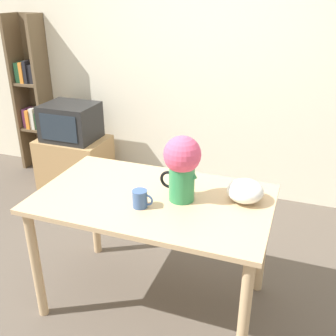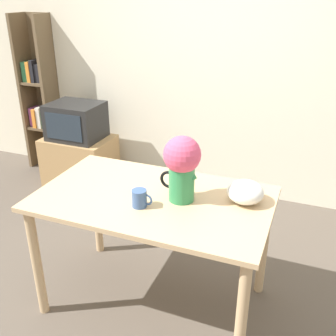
# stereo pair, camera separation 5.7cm
# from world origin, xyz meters

# --- Properties ---
(ground_plane) EXTENTS (12.00, 12.00, 0.00)m
(ground_plane) POSITION_xyz_m (0.00, 0.00, 0.00)
(ground_plane) COLOR brown
(wall_back) EXTENTS (8.00, 0.05, 2.60)m
(wall_back) POSITION_xyz_m (0.00, 1.85, 1.30)
(wall_back) COLOR #EDE5CC
(wall_back) RESTS_ON ground_plane
(table) EXTENTS (1.39, 0.83, 0.80)m
(table) POSITION_xyz_m (0.14, 0.08, 0.69)
(table) COLOR tan
(table) RESTS_ON ground_plane
(flower_vase) EXTENTS (0.24, 0.21, 0.39)m
(flower_vase) POSITION_xyz_m (0.31, 0.11, 1.03)
(flower_vase) COLOR #2D844C
(flower_vase) RESTS_ON table
(coffee_mug) EXTENTS (0.12, 0.09, 0.10)m
(coffee_mug) POSITION_xyz_m (0.12, -0.05, 0.85)
(coffee_mug) COLOR #385689
(coffee_mug) RESTS_ON table
(white_bowl) EXTENTS (0.21, 0.21, 0.13)m
(white_bowl) POSITION_xyz_m (0.66, 0.22, 0.86)
(white_bowl) COLOR white
(white_bowl) RESTS_ON table
(tv_stand) EXTENTS (0.69, 0.49, 0.53)m
(tv_stand) POSITION_xyz_m (-1.29, 1.40, 0.26)
(tv_stand) COLOR tan
(tv_stand) RESTS_ON ground_plane
(tv_set) EXTENTS (0.52, 0.44, 0.36)m
(tv_set) POSITION_xyz_m (-1.29, 1.40, 0.71)
(tv_set) COLOR black
(tv_set) RESTS_ON tv_stand
(bookshelf) EXTENTS (0.35, 0.27, 1.70)m
(bookshelf) POSITION_xyz_m (-1.95, 1.71, 0.84)
(bookshelf) COLOR brown
(bookshelf) RESTS_ON ground_plane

